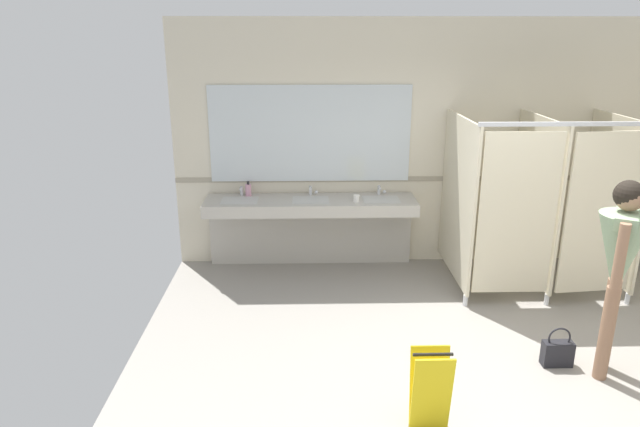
# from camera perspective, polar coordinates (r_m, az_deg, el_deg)

# --- Properties ---
(ground_plane) EXTENTS (6.21, 6.02, 0.10)m
(ground_plane) POSITION_cam_1_polar(r_m,az_deg,el_deg) (5.02, 17.43, -16.81)
(ground_plane) COLOR gray
(wall_back) EXTENTS (6.21, 0.12, 2.91)m
(wall_back) POSITION_cam_1_polar(r_m,az_deg,el_deg) (6.95, 11.48, 6.81)
(wall_back) COLOR beige
(wall_back) RESTS_ON ground_plane
(wall_back_tile_band) EXTENTS (6.21, 0.01, 0.06)m
(wall_back_tile_band) POSITION_cam_1_polar(r_m,az_deg,el_deg) (6.98, 11.39, 3.46)
(wall_back_tile_band) COLOR #9E937F
(wall_back_tile_band) RESTS_ON wall_back
(vanity_counter) EXTENTS (2.45, 0.56, 1.00)m
(vanity_counter) POSITION_cam_1_polar(r_m,az_deg,el_deg) (6.72, -0.95, -0.30)
(vanity_counter) COLOR #B2ADA3
(vanity_counter) RESTS_ON ground_plane
(mirror_panel) EXTENTS (2.35, 0.02, 1.13)m
(mirror_panel) POSITION_cam_1_polar(r_m,az_deg,el_deg) (6.68, -1.00, 8.02)
(mirror_panel) COLOR silver
(mirror_panel) RESTS_ON wall_back
(bathroom_stalls) EXTENTS (1.78, 1.34, 1.93)m
(bathroom_stalls) POSITION_cam_1_polar(r_m,az_deg,el_deg) (6.50, 21.44, 1.15)
(bathroom_stalls) COLOR beige
(bathroom_stalls) RESTS_ON ground_plane
(person_standing) EXTENTS (0.55, 0.55, 1.67)m
(person_standing) POSITION_cam_1_polar(r_m,az_deg,el_deg) (5.06, 27.97, -3.77)
(person_standing) COLOR #8C664C
(person_standing) RESTS_ON ground_plane
(handbag) EXTENTS (0.26, 0.11, 0.36)m
(handbag) POSITION_cam_1_polar(r_m,az_deg,el_deg) (5.38, 22.81, -12.76)
(handbag) COLOR black
(handbag) RESTS_ON ground_plane
(soap_dispenser) EXTENTS (0.07, 0.07, 0.18)m
(soap_dispenser) POSITION_cam_1_polar(r_m,az_deg,el_deg) (6.74, -7.23, 2.39)
(soap_dispenser) COLOR #D899B2
(soap_dispenser) RESTS_ON vanity_counter
(paper_cup) EXTENTS (0.07, 0.07, 0.08)m
(paper_cup) POSITION_cam_1_polar(r_m,az_deg,el_deg) (6.47, 3.70, 1.53)
(paper_cup) COLOR white
(paper_cup) RESTS_ON vanity_counter
(wet_floor_sign) EXTENTS (0.28, 0.19, 0.62)m
(wet_floor_sign) POSITION_cam_1_polar(r_m,az_deg,el_deg) (4.26, 11.08, -17.04)
(wet_floor_sign) COLOR yellow
(wet_floor_sign) RESTS_ON ground_plane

